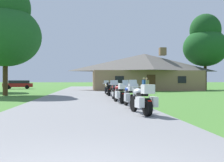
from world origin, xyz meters
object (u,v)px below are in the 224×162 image
Objects in this scene: motorcycle_yellow_sixth_in_row at (108,89)px; motorcycle_silver_farthest_in_row at (107,88)px; tree_left_near at (5,28)px; motorcycle_black_fifth_in_row at (114,90)px; tree_right_of_lodge at (205,43)px; motorcycle_red_third_in_row at (120,93)px; motorcycle_red_fourth_in_row at (115,91)px; motorcycle_blue_second_in_row at (130,96)px; bystander_tan_shirt_near_lodge at (147,84)px; motorcycle_white_nearest_to_camera at (142,100)px; bystander_blue_shirt_beside_signpost at (144,84)px; parked_red_suv_far_left at (18,84)px.

motorcycle_silver_farthest_in_row is at bearing 84.65° from motorcycle_yellow_sixth_in_row.
motorcycle_silver_farthest_in_row is 0.20× the size of tree_left_near.
tree_right_of_lodge is at bearing 48.38° from motorcycle_black_fifth_in_row.
motorcycle_red_fourth_in_row is at bearing 82.31° from motorcycle_red_third_in_row.
motorcycle_blue_second_in_row and motorcycle_red_third_in_row have the same top height.
motorcycle_red_fourth_in_row is at bearing -87.12° from bystander_tan_shirt_near_lodge.
motorcycle_silver_farthest_in_row is at bearing 80.98° from motorcycle_white_nearest_to_camera.
motorcycle_black_fifth_in_row is 24.47m from tree_right_of_lodge.
bystander_blue_shirt_beside_signpost is at bearing 26.05° from motorcycle_silver_farthest_in_row.
motorcycle_blue_second_in_row is at bearing -52.67° from tree_left_near.
parked_red_suv_far_left is at bearing 117.09° from motorcycle_black_fifth_in_row.
motorcycle_red_third_in_row is 7.60m from motorcycle_yellow_sixth_in_row.
motorcycle_white_nearest_to_camera is 32.76m from tree_right_of_lodge.
motorcycle_yellow_sixth_in_row is at bearing 81.73° from motorcycle_red_third_in_row.
parked_red_suv_far_left reaches higher than motorcycle_black_fifth_in_row.
motorcycle_yellow_sixth_in_row is at bearing -12.28° from tree_left_near.
motorcycle_white_nearest_to_camera is at bearing -77.70° from bystander_tan_shirt_near_lodge.
motorcycle_white_nearest_to_camera and motorcycle_red_third_in_row have the same top height.
motorcycle_black_fifth_in_row is 2.62m from motorcycle_yellow_sixth_in_row.
motorcycle_white_nearest_to_camera and motorcycle_yellow_sixth_in_row have the same top height.
bystander_tan_shirt_near_lodge reaches higher than motorcycle_yellow_sixth_in_row.
motorcycle_red_fourth_in_row is 30.21m from parked_red_suv_far_left.
tree_left_near is at bearing 83.33° from bystander_blue_shirt_beside_signpost.
tree_right_of_lodge is (15.44, 25.44, 6.37)m from motorcycle_blue_second_in_row.
motorcycle_red_fourth_in_row is at bearing -94.84° from motorcycle_black_fifth_in_row.
motorcycle_yellow_sixth_in_row is 10.78m from tree_left_near.
tree_left_near reaches higher than bystander_tan_shirt_near_lodge.
bystander_tan_shirt_near_lodge reaches higher than motorcycle_silver_farthest_in_row.
motorcycle_white_nearest_to_camera is 1.00× the size of motorcycle_blue_second_in_row.
motorcycle_blue_second_in_row is 2.60m from motorcycle_red_third_in_row.
parked_red_suv_far_left is at bearing 166.49° from tree_right_of_lodge.
tree_left_near reaches higher than motorcycle_black_fifth_in_row.
motorcycle_black_fifth_in_row is 11.69m from tree_left_near.
motorcycle_yellow_sixth_in_row is 1.00× the size of motorcycle_silver_farthest_in_row.
tree_right_of_lodge is (15.52, 12.67, 6.36)m from motorcycle_silver_farthest_in_row.
parked_red_suv_far_left is (-3.80, 20.13, -5.28)m from tree_left_near.
motorcycle_white_nearest_to_camera is 1.00× the size of motorcycle_red_fourth_in_row.
parked_red_suv_far_left is (-28.52, 6.85, -6.20)m from tree_right_of_lodge.
tree_left_near reaches higher than motorcycle_red_third_in_row.
bystander_tan_shirt_near_lodge is at bearing 65.43° from motorcycle_red_fourth_in_row.
tree_left_near is (-9.20, -0.60, 5.44)m from motorcycle_silver_farthest_in_row.
motorcycle_blue_second_in_row is 1.25× the size of bystander_tan_shirt_near_lodge.
tree_left_near reaches higher than motorcycle_yellow_sixth_in_row.
bystander_tan_shirt_near_lodge is at bearing 29.56° from motorcycle_silver_farthest_in_row.
motorcycle_yellow_sixth_in_row is at bearing -135.71° from tree_right_of_lodge.
tree_left_near is 21.16m from parked_red_suv_far_left.
tree_right_of_lodge is (15.61, 22.85, 6.37)m from motorcycle_red_third_in_row.
motorcycle_white_nearest_to_camera and motorcycle_blue_second_in_row have the same top height.
bystander_blue_shirt_beside_signpost is 14.58m from tree_left_near.
motorcycle_yellow_sixth_in_row is at bearing -102.72° from bystander_tan_shirt_near_lodge.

